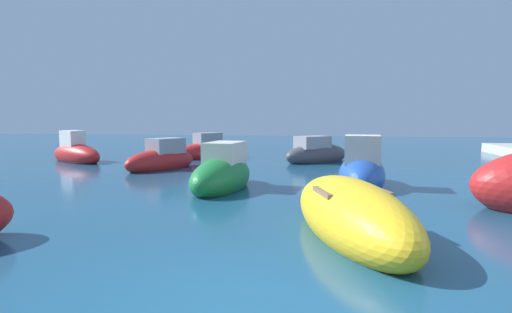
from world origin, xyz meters
The scene contains 7 objects.
moored_boat_0 centered at (-5.54, 11.25, 0.38)m, with size 2.52×3.47×1.44m.
moored_boat_1 centered at (-2.12, 7.38, 0.42)m, with size 1.70×3.49×1.59m.
moored_boat_3 centered at (0.43, 14.72, 0.39)m, with size 3.37×3.24×1.43m.
moored_boat_4 centered at (1.85, 8.45, 0.44)m, with size 1.58×3.31×1.79m.
moored_boat_5 centered at (1.20, 3.27, 0.36)m, with size 2.65×4.53×1.28m.
moored_boat_6 centered at (-10.46, 13.12, 0.38)m, with size 3.76×2.90×1.65m.
moored_boat_9 centered at (-5.08, 15.58, 0.38)m, with size 2.73×3.07×1.48m.
Camera 1 is at (0.69, -3.80, 2.06)m, focal length 28.49 mm.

